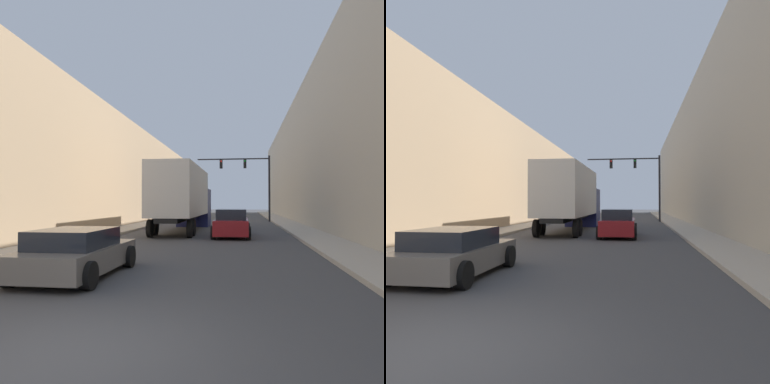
# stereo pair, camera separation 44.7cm
# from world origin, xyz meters

# --- Properties ---
(ground_plane) EXTENTS (200.00, 200.00, 0.00)m
(ground_plane) POSITION_xyz_m (0.00, 0.00, 0.00)
(ground_plane) COLOR #424244
(sidewalk_right) EXTENTS (2.12, 80.00, 0.15)m
(sidewalk_right) POSITION_xyz_m (6.06, 30.00, 0.07)
(sidewalk_right) COLOR #B2A899
(sidewalk_right) RESTS_ON ground
(sidewalk_left) EXTENTS (2.12, 80.00, 0.15)m
(sidewalk_left) POSITION_xyz_m (-6.06, 30.00, 0.07)
(sidewalk_left) COLOR #B2A899
(sidewalk_left) RESTS_ON ground
(building_right) EXTENTS (6.00, 80.00, 11.95)m
(building_right) POSITION_xyz_m (10.12, 30.00, 5.97)
(building_right) COLOR #BCB29E
(building_right) RESTS_ON ground
(building_left) EXTENTS (6.00, 80.00, 8.87)m
(building_left) POSITION_xyz_m (-10.12, 30.00, 4.43)
(building_left) COLOR tan
(building_left) RESTS_ON ground
(semi_truck) EXTENTS (2.52, 13.09, 4.21)m
(semi_truck) POSITION_xyz_m (-1.80, 21.04, 2.33)
(semi_truck) COLOR silver
(semi_truck) RESTS_ON ground
(sedan_car) EXTENTS (2.15, 4.26, 1.25)m
(sedan_car) POSITION_xyz_m (-2.15, 4.95, 0.61)
(sedan_car) COLOR slate
(sedan_car) RESTS_ON ground
(suv_car) EXTENTS (2.07, 4.70, 1.56)m
(suv_car) POSITION_xyz_m (1.56, 16.76, 0.75)
(suv_car) COLOR maroon
(suv_car) RESTS_ON ground
(traffic_signal_gantry) EXTENTS (7.44, 0.35, 6.72)m
(traffic_signal_gantry) POSITION_xyz_m (3.09, 34.24, 4.69)
(traffic_signal_gantry) COLOR black
(traffic_signal_gantry) RESTS_ON ground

